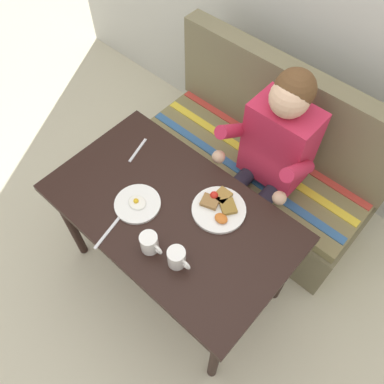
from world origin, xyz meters
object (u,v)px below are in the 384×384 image
coffee_mug (177,258)px  coffee_mug_second (150,243)px  knife (108,231)px  person (271,153)px  couch (257,167)px  plate_breakfast (219,208)px  fork (138,150)px  table (171,219)px  plate_eggs (137,204)px

coffee_mug → coffee_mug_second: size_ratio=1.00×
coffee_mug → knife: (-0.34, -0.10, -0.05)m
coffee_mug_second → person: bearing=84.2°
person → couch: bearing=130.5°
plate_breakfast → knife: plate_breakfast is taller
coffee_mug_second → fork: coffee_mug_second is taller
person → coffee_mug_second: (-0.08, -0.79, 0.04)m
knife → table: bearing=52.4°
person → plate_breakfast: bearing=-88.1°
table → coffee_mug: bearing=-40.0°
coffee_mug → fork: bearing=151.2°
person → knife: bearing=-108.1°
table → coffee_mug: size_ratio=10.17×
couch → person: bearing=-49.5°
plate_breakfast → plate_eggs: (-0.30, -0.24, -0.01)m
couch → plate_eggs: bearing=-99.3°
couch → coffee_mug_second: 1.07m
plate_breakfast → coffee_mug: (0.04, -0.33, 0.04)m
person → coffee_mug_second: person is taller
person → fork: size_ratio=7.13×
table → couch: bearing=90.0°
plate_eggs → knife: (0.01, -0.19, -0.01)m
plate_eggs → table: bearing=30.5°
couch → person: (0.15, -0.17, 0.41)m
plate_breakfast → plate_eggs: bearing=-141.6°
person → fork: (-0.53, -0.44, -0.01)m
plate_breakfast → fork: size_ratio=1.50×
coffee_mug_second → knife: bearing=-160.6°
couch → coffee_mug: (0.20, -0.94, 0.45)m
coffee_mug → fork: coffee_mug is taller
table → coffee_mug_second: (0.07, -0.20, 0.13)m
couch → plate_eggs: couch is taller
coffee_mug_second → fork: (-0.45, 0.35, -0.05)m
knife → person: bearing=60.3°
person → plate_breakfast: size_ratio=4.74×
plate_breakfast → knife: (-0.30, -0.43, -0.01)m
table → plate_eggs: plate_eggs is taller
couch → coffee_mug: couch is taller
plate_eggs → fork: 0.34m
plate_eggs → coffee_mug: bearing=-14.7°
person → knife: 0.91m
coffee_mug_second → table: bearing=109.0°
plate_breakfast → table: bearing=-136.0°
plate_breakfast → coffee_mug: bearing=-82.9°
person → knife: person is taller
person → plate_eggs: person is taller
coffee_mug_second → plate_breakfast: bearing=75.2°
coffee_mug → knife: bearing=-163.6°
coffee_mug → knife: coffee_mug is taller
coffee_mug → person: bearing=94.1°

